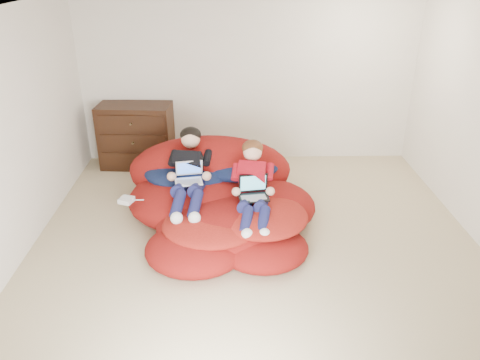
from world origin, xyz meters
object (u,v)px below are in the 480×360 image
(older_boy, at_px, (190,168))
(younger_boy, at_px, (253,183))
(dresser, at_px, (137,136))
(beanbag_pile, at_px, (218,198))
(laptop_black, at_px, (253,191))
(laptop_white, at_px, (189,176))

(older_boy, height_order, younger_boy, older_boy)
(dresser, distance_m, beanbag_pile, 2.08)
(laptop_black, bearing_deg, beanbag_pile, 137.02)
(dresser, relative_size, older_boy, 0.87)
(older_boy, height_order, laptop_white, older_boy)
(beanbag_pile, height_order, laptop_black, beanbag_pile)
(laptop_black, bearing_deg, older_boy, 150.81)
(older_boy, bearing_deg, younger_boy, -25.55)
(younger_boy, relative_size, laptop_white, 3.03)
(beanbag_pile, height_order, older_boy, older_boy)
(beanbag_pile, height_order, laptop_white, beanbag_pile)
(younger_boy, xyz_separation_m, laptop_white, (-0.74, 0.23, -0.01))
(beanbag_pile, height_order, younger_boy, younger_boy)
(dresser, xyz_separation_m, laptop_black, (1.66, -2.04, 0.09))
(younger_boy, bearing_deg, laptop_white, 162.58)
(younger_boy, bearing_deg, laptop_black, -90.00)
(dresser, height_order, beanbag_pile, dresser)
(beanbag_pile, distance_m, older_boy, 0.51)
(older_boy, xyz_separation_m, laptop_white, (0.00, -0.12, -0.04))
(dresser, relative_size, laptop_black, 3.11)
(beanbag_pile, relative_size, older_boy, 1.87)
(beanbag_pile, relative_size, laptop_black, 6.65)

